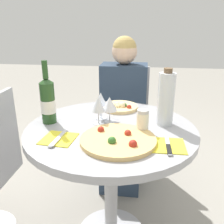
% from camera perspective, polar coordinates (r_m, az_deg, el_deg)
% --- Properties ---
extents(dining_table, '(0.89, 0.89, 0.73)m').
position_cam_1_polar(dining_table, '(1.36, -0.24, -8.68)').
color(dining_table, '#B2B2B7').
rests_on(dining_table, ground_plane).
extents(chair_behind_diner, '(0.40, 0.40, 0.89)m').
position_cam_1_polar(chair_behind_diner, '(2.13, 2.74, -2.65)').
color(chair_behind_diner, '#ADADB2').
rests_on(chair_behind_diner, ground_plane).
extents(seated_diner, '(0.35, 0.46, 1.15)m').
position_cam_1_polar(seated_diner, '(1.96, 2.43, -1.81)').
color(seated_diner, '#28384C').
rests_on(seated_diner, ground_plane).
extents(pizza_large, '(0.35, 0.35, 0.05)m').
position_cam_1_polar(pizza_large, '(1.14, 1.40, -6.37)').
color(pizza_large, '#DBB26B').
rests_on(pizza_large, dining_table).
extents(pizza_small_far, '(0.23, 0.23, 0.05)m').
position_cam_1_polar(pizza_small_far, '(1.56, 1.83, 1.20)').
color(pizza_small_far, '#E5C17F').
rests_on(pizza_small_far, dining_table).
extents(wine_bottle, '(0.08, 0.08, 0.33)m').
position_cam_1_polar(wine_bottle, '(1.36, -14.47, 2.51)').
color(wine_bottle, '#23471E').
rests_on(wine_bottle, dining_table).
extents(tall_carafe, '(0.09, 0.09, 0.30)m').
position_cam_1_polar(tall_carafe, '(1.32, 12.24, 2.97)').
color(tall_carafe, silver).
rests_on(tall_carafe, dining_table).
extents(sugar_shaker, '(0.06, 0.06, 0.12)m').
position_cam_1_polar(sugar_shaker, '(1.23, 7.01, -2.05)').
color(sugar_shaker, silver).
rests_on(sugar_shaker, dining_table).
extents(wine_glass_back_left, '(0.07, 0.07, 0.15)m').
position_cam_1_polar(wine_glass_back_left, '(1.38, -2.59, 2.84)').
color(wine_glass_back_left, silver).
rests_on(wine_glass_back_left, dining_table).
extents(wine_glass_front_left, '(0.07, 0.07, 0.15)m').
position_cam_1_polar(wine_glass_front_left, '(1.31, -3.15, 1.72)').
color(wine_glass_front_left, silver).
rests_on(wine_glass_front_left, dining_table).
extents(wine_glass_center, '(0.08, 0.08, 0.14)m').
position_cam_1_polar(wine_glass_center, '(1.34, -0.57, 1.80)').
color(wine_glass_center, silver).
rests_on(wine_glass_center, dining_table).
extents(place_setting_left, '(0.16, 0.19, 0.01)m').
position_cam_1_polar(place_setting_left, '(1.20, -12.15, -5.98)').
color(place_setting_left, yellow).
rests_on(place_setting_left, dining_table).
extents(place_setting_right, '(0.15, 0.19, 0.01)m').
position_cam_1_polar(place_setting_right, '(1.14, 12.67, -7.47)').
color(place_setting_right, yellow).
rests_on(place_setting_right, dining_table).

